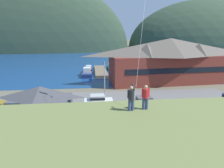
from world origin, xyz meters
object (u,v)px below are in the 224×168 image
parked_car_mid_row_center (145,102)px  person_kite_flyer (131,97)px  parking_light_pole (105,78)px  wharf_dock (101,71)px  harbor_lodge (170,59)px  parked_car_back_row_left (98,101)px  moored_boat_outer_mooring (111,67)px  moored_boat_inner_slip (89,70)px  parked_car_front_row_silver (83,120)px  moored_boat_wharfside (87,73)px  person_companion (145,96)px  storage_shed_near_lot (41,103)px

parked_car_mid_row_center → person_kite_flyer: person_kite_flyer is taller
parking_light_pole → person_kite_flyer: bearing=-88.3°
parked_car_mid_row_center → wharf_dock: bearing=100.0°
harbor_lodge → parked_car_back_row_left: 21.89m
moored_boat_outer_mooring → moored_boat_inner_slip: size_ratio=0.88×
parked_car_mid_row_center → parked_car_front_row_silver: bearing=-149.5°
wharf_dock → moored_boat_inner_slip: moored_boat_inner_slip is taller
moored_boat_wharfside → person_companion: 39.07m
person_companion → parked_car_back_row_left: bearing=100.3°
parked_car_front_row_silver → person_companion: person_companion is taller
storage_shed_near_lot → parking_light_pole: (8.43, 7.02, 1.41)m
storage_shed_near_lot → person_kite_flyer: size_ratio=4.30×
person_kite_flyer → parked_car_mid_row_center: bearing=70.4°
storage_shed_near_lot → moored_boat_wharfside: 27.50m
moored_boat_inner_slip → parked_car_mid_row_center: bearing=-73.2°
moored_boat_wharfside → person_kite_flyer: size_ratio=4.37×
moored_boat_inner_slip → parking_light_pole: parking_light_pole is taller
moored_boat_inner_slip → parked_car_back_row_left: (1.63, -26.18, 0.34)m
moored_boat_inner_slip → parked_car_back_row_left: 26.23m
wharf_dock → parked_car_back_row_left: parked_car_back_row_left is taller
person_companion → harbor_lodge: bearing=65.0°
moored_boat_wharfside → parked_car_back_row_left: bearing=-85.1°
person_companion → parked_car_front_row_silver: bearing=118.6°
moored_boat_inner_slip → person_kite_flyer: (3.37, -41.51, 5.89)m
moored_boat_outer_mooring → parked_car_back_row_left: bearing=-99.1°
moored_boat_inner_slip → person_kite_flyer: size_ratio=3.44×
parked_car_mid_row_center → person_companion: (-3.93, -13.79, 5.53)m
person_kite_flyer → person_companion: (1.02, 0.13, -0.02)m
parked_car_mid_row_center → parked_car_front_row_silver: (-8.66, -5.11, 0.00)m
person_kite_flyer → wharf_dock: bearing=90.1°
person_companion → parking_light_pole: bearing=94.8°
storage_shed_near_lot → moored_boat_inner_slip: (5.60, 29.98, -1.61)m
moored_boat_inner_slip → parking_light_pole: bearing=-83.0°
harbor_lodge → wharf_dock: 20.13m
parking_light_pole → person_companion: size_ratio=3.58×
wharf_dock → parked_car_mid_row_center: (5.00, -28.28, 0.71)m
wharf_dock → moored_boat_wharfside: bearing=-134.4°
harbor_lodge → wharf_dock: harbor_lodge is taller
storage_shed_near_lot → wharf_dock: (8.92, 30.67, -1.98)m
moored_boat_outer_mooring → parking_light_pole: parking_light_pole is taller
moored_boat_wharfside → parking_light_pole: (3.16, -19.92, 3.02)m
storage_shed_near_lot → person_kite_flyer: person_kite_flyer is taller
moored_boat_inner_slip → person_kite_flyer: 42.06m
parked_car_mid_row_center → person_kite_flyer: bearing=-109.6°
parked_car_front_row_silver → parking_light_pole: parking_light_pole is taller
moored_boat_inner_slip → parked_car_back_row_left: size_ratio=1.52×
wharf_dock → moored_boat_inner_slip: (-3.32, -0.69, 0.37)m
moored_boat_outer_mooring → parked_car_mid_row_center: size_ratio=1.31×
wharf_dock → person_kite_flyer: size_ratio=8.44×
moored_boat_outer_mooring → moored_boat_inner_slip: bearing=-146.2°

